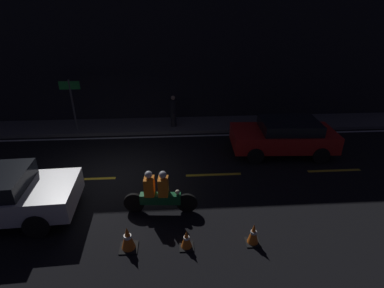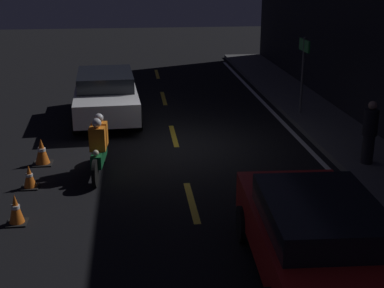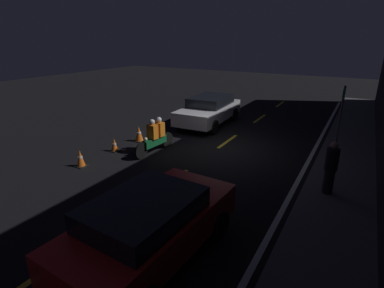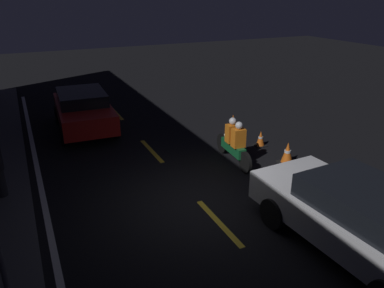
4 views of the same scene
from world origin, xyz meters
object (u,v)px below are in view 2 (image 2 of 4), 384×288
Objects in this scene: taxi_red at (316,235)px; pedestrian at (370,132)px; motorcycle at (99,146)px; shop_sign at (303,60)px; sedan_white at (106,94)px; traffic_cone_mid at (29,177)px; traffic_cone_near at (42,152)px; traffic_cone_far at (16,209)px.

taxi_red is 5.26m from pedestrian.
shop_sign is (-4.06, 6.14, 1.19)m from motorcycle.
sedan_white is 4.67m from motorcycle.
pedestrian is at bearing -29.81° from taxi_red.
traffic_cone_mid is 0.34× the size of pedestrian.
shop_sign is (-4.81, 7.63, 1.59)m from traffic_cone_mid.
motorcycle is at bearing 38.17° from taxi_red.
traffic_cone_mid is at bearing -88.20° from pedestrian.
traffic_cone_near is 1.10× the size of traffic_cone_far.
traffic_cone_far is at bearing -0.29° from traffic_cone_near.
pedestrian reaches higher than traffic_cone_mid.
sedan_white is 2.12× the size of motorcycle.
traffic_cone_mid is at bearing -59.07° from motorcycle.
traffic_cone_mid is 0.87× the size of traffic_cone_far.
shop_sign reaches higher than traffic_cone_mid.
traffic_cone_near is 0.28× the size of shop_sign.
motorcycle is 4.14× the size of traffic_cone_mid.
shop_sign reaches higher than pedestrian.
shop_sign is (-9.00, 2.62, 1.07)m from taxi_red.
motorcycle is 1.42× the size of pedestrian.
traffic_cone_near is (3.95, -1.44, -0.47)m from sedan_white.
shop_sign reaches higher than taxi_red.
pedestrian is 4.66m from shop_sign.
taxi_red is 7.91× the size of traffic_cone_mid.
pedestrian reaches higher than sedan_white.
traffic_cone_near is (-0.72, -1.44, -0.32)m from motorcycle.
traffic_cone_near is 0.43× the size of pedestrian.
pedestrian reaches higher than taxi_red.
sedan_white is at bearing 168.49° from traffic_cone_far.
taxi_red is at bearing -32.53° from pedestrian.
sedan_white reaches higher than traffic_cone_far.
pedestrian is at bearing 2.62° from shop_sign.
traffic_cone_far is 0.40× the size of pedestrian.
traffic_cone_mid is 0.22× the size of shop_sign.
sedan_white is 10.22m from taxi_red.
taxi_red is (9.60, 3.52, -0.02)m from sedan_white.
taxi_red is at bearing -16.23° from shop_sign.
traffic_cone_mid is (1.47, -0.06, -0.07)m from traffic_cone_near.
pedestrian is at bearing 89.79° from motorcycle.
taxi_red reaches higher than traffic_cone_far.
traffic_cone_near is at bearing 179.71° from traffic_cone_far.
shop_sign is at bearing 122.23° from traffic_cone_mid.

